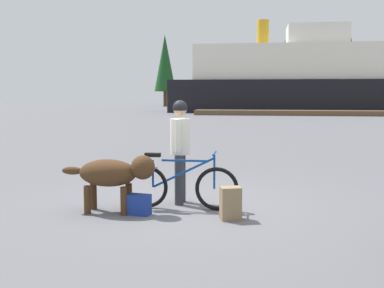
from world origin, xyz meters
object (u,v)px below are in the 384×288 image
object	(u,v)px
bicycle	(180,186)
handbag_pannier	(139,205)
dog	(114,174)
ferry_boat	(292,80)
sailboat_moored	(341,107)
backpack	(231,203)
person_cyclist	(180,142)

from	to	relation	value
bicycle	handbag_pannier	distance (m)	0.71
dog	ferry_boat	size ratio (longest dim) A/B	0.06
dog	sailboat_moored	size ratio (longest dim) A/B	0.18
backpack	sailboat_moored	world-z (taller)	sailboat_moored
handbag_pannier	sailboat_moored	xyz separation A→B (m)	(9.28, 37.91, 0.34)
bicycle	sailboat_moored	xyz separation A→B (m)	(8.74, 37.49, 0.13)
bicycle	dog	bearing A→B (deg)	-160.45
person_cyclist	handbag_pannier	distance (m)	1.25
dog	bicycle	bearing A→B (deg)	19.55
bicycle	dog	distance (m)	1.02
backpack	handbag_pannier	world-z (taller)	backpack
backpack	handbag_pannier	xyz separation A→B (m)	(-1.33, 0.06, -0.08)
bicycle	backpack	world-z (taller)	bicycle
handbag_pannier	backpack	bearing A→B (deg)	-2.39
bicycle	dog	world-z (taller)	bicycle
sailboat_moored	handbag_pannier	bearing A→B (deg)	-103.75
dog	ferry_boat	world-z (taller)	ferry_boat
dog	handbag_pannier	distance (m)	0.60
dog	person_cyclist	bearing A→B (deg)	39.04
handbag_pannier	sailboat_moored	world-z (taller)	sailboat_moored
sailboat_moored	backpack	bearing A→B (deg)	-101.82
dog	backpack	world-z (taller)	dog
person_cyclist	dog	bearing A→B (deg)	-140.96
handbag_pannier	ferry_boat	size ratio (longest dim) A/B	0.01
person_cyclist	ferry_boat	world-z (taller)	ferry_boat
dog	handbag_pannier	xyz separation A→B (m)	(0.41, -0.09, -0.43)
bicycle	backpack	xyz separation A→B (m)	(0.80, -0.48, -0.13)
bicycle	backpack	distance (m)	0.94
dog	backpack	bearing A→B (deg)	-4.65
sailboat_moored	person_cyclist	bearing A→B (deg)	-103.35
bicycle	dog	size ratio (longest dim) A/B	1.23
dog	ferry_boat	bearing A→B (deg)	82.27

